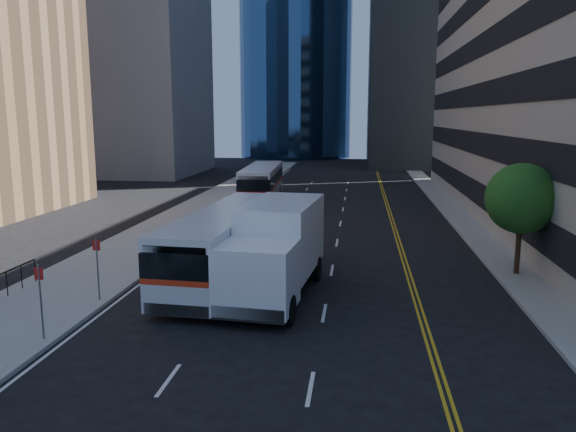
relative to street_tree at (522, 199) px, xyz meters
The scene contains 8 objects.
ground 12.58m from the street_tree, 138.37° to the right, with size 160.00×160.00×0.00m, color black.
sidewalk_west 26.11m from the street_tree, 138.92° to the left, with size 5.00×90.00×0.15m, color gray.
sidewalk_east 17.37m from the street_tree, 90.00° to the left, with size 2.00×90.00×0.15m, color gray.
midrise_west 59.14m from the street_tree, 130.06° to the left, with size 18.00×18.00×35.00m, color gray.
street_tree is the anchor object (origin of this frame).
bus_front 13.47m from the street_tree, behind, with size 3.47×12.29×3.13m.
bus_rear 26.57m from the street_tree, 126.07° to the left, with size 3.26×12.03×3.07m.
box_truck 11.52m from the street_tree, 158.45° to the right, with size 3.45×8.13×3.78m.
Camera 1 is at (1.67, -18.16, 7.30)m, focal length 35.00 mm.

